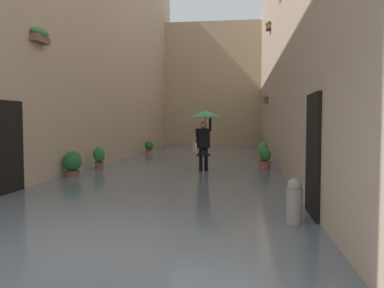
# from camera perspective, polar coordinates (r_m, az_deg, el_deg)

# --- Properties ---
(ground_plane) EXTENTS (60.00, 60.00, 0.00)m
(ground_plane) POSITION_cam_1_polar(r_m,az_deg,el_deg) (15.48, -0.11, -3.09)
(ground_plane) COLOR slate
(flood_water) EXTENTS (7.30, 27.38, 0.10)m
(flood_water) POSITION_cam_1_polar(r_m,az_deg,el_deg) (15.47, -0.11, -2.91)
(flood_water) COLOR slate
(flood_water) RESTS_ON ground_plane
(building_facade_left) EXTENTS (2.04, 25.38, 8.86)m
(building_facade_left) POSITION_cam_1_polar(r_m,az_deg,el_deg) (15.64, 15.57, 13.15)
(building_facade_left) COLOR tan
(building_facade_left) RESTS_ON ground_plane
(building_facade_right) EXTENTS (2.04, 25.38, 10.82)m
(building_facade_right) POSITION_cam_1_polar(r_m,az_deg,el_deg) (16.86, -14.81, 15.81)
(building_facade_right) COLOR tan
(building_facade_right) RESTS_ON ground_plane
(building_facade_far) EXTENTS (10.10, 1.80, 8.44)m
(building_facade_far) POSITION_cam_1_polar(r_m,az_deg,el_deg) (27.03, 3.15, 8.57)
(building_facade_far) COLOR tan
(building_facade_far) RESTS_ON ground_plane
(person_wading) EXTENTS (1.09, 1.09, 2.17)m
(person_wading) POSITION_cam_1_polar(r_m,az_deg,el_deg) (12.69, 1.85, 2.57)
(person_wading) COLOR #2D2319
(person_wading) RESTS_ON ground_plane
(potted_plant_far_left) EXTENTS (0.42, 0.42, 0.94)m
(potted_plant_far_left) POSITION_cam_1_polar(r_m,az_deg,el_deg) (15.48, 10.47, -1.21)
(potted_plant_far_left) COLOR #9E563D
(potted_plant_far_left) RESTS_ON ground_plane
(potted_plant_mid_right) EXTENTS (0.39, 0.39, 0.86)m
(potted_plant_mid_right) POSITION_cam_1_polar(r_m,az_deg,el_deg) (13.56, -13.60, -2.03)
(potted_plant_mid_right) COLOR brown
(potted_plant_mid_right) RESTS_ON ground_plane
(potted_plant_near_left) EXTENTS (0.38, 0.38, 0.82)m
(potted_plant_near_left) POSITION_cam_1_polar(r_m,az_deg,el_deg) (13.48, 10.79, -2.24)
(potted_plant_near_left) COLOR #9E563D
(potted_plant_near_left) RESTS_ON ground_plane
(potted_plant_near_right) EXTENTS (0.46, 0.46, 0.73)m
(potted_plant_near_right) POSITION_cam_1_polar(r_m,az_deg,el_deg) (20.09, -6.35, -0.51)
(potted_plant_near_right) COLOR #9E563D
(potted_plant_near_right) RESTS_ON ground_plane
(potted_plant_far_right) EXTENTS (0.52, 0.52, 0.85)m
(potted_plant_far_right) POSITION_cam_1_polar(r_m,az_deg,el_deg) (11.95, -17.24, -2.84)
(potted_plant_far_right) COLOR brown
(potted_plant_far_right) RESTS_ON ground_plane
(mooring_bollard) EXTENTS (0.26, 0.26, 0.81)m
(mooring_bollard) POSITION_cam_1_polar(r_m,az_deg,el_deg) (6.43, 14.89, -8.53)
(mooring_bollard) COLOR gray
(mooring_bollard) RESTS_ON ground_plane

